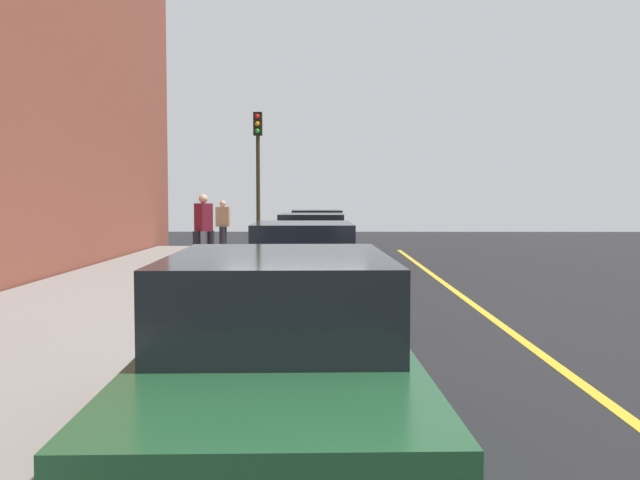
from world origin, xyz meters
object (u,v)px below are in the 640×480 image
(parked_car_black, at_px, (312,244))
(parked_car_navy, at_px, (303,269))
(parked_car_green, at_px, (279,359))
(pedestrian_tan_coat, at_px, (223,223))
(traffic_light_pole, at_px, (258,159))
(parked_car_maroon, at_px, (316,233))
(pedestrian_burgundy_coat, at_px, (204,227))
(rolling_suitcase, at_px, (207,255))

(parked_car_black, distance_m, parked_car_navy, 6.47)
(parked_car_black, xyz_separation_m, parked_car_green, (13.05, 0.02, 0.00))
(parked_car_green, bearing_deg, pedestrian_tan_coat, -170.70)
(traffic_light_pole, bearing_deg, parked_car_green, 5.86)
(parked_car_maroon, distance_m, pedestrian_tan_coat, 3.33)
(parked_car_black, relative_size, pedestrian_burgundy_coat, 2.37)
(pedestrian_tan_coat, bearing_deg, parked_car_navy, 13.80)
(parked_car_green, height_order, rolling_suitcase, parked_car_green)
(parked_car_black, xyz_separation_m, pedestrian_burgundy_coat, (-1.12, -2.93, 0.38))
(parked_car_maroon, height_order, pedestrian_tan_coat, pedestrian_tan_coat)
(parked_car_black, relative_size, rolling_suitcase, 4.94)
(rolling_suitcase, bearing_deg, parked_car_maroon, 148.50)
(parked_car_maroon, xyz_separation_m, parked_car_navy, (11.77, -0.06, 0.00))
(parked_car_black, distance_m, parked_car_green, 13.05)
(parked_car_navy, height_order, rolling_suitcase, parked_car_navy)
(parked_car_maroon, distance_m, parked_car_navy, 11.77)
(parked_car_navy, distance_m, pedestrian_tan_coat, 13.08)
(pedestrian_burgundy_coat, bearing_deg, parked_car_black, 69.06)
(parked_car_maroon, height_order, parked_car_green, same)
(parked_car_maroon, distance_m, parked_car_black, 5.30)
(parked_car_green, relative_size, rolling_suitcase, 5.21)
(parked_car_navy, distance_m, rolling_suitcase, 7.69)
(pedestrian_burgundy_coat, xyz_separation_m, rolling_suitcase, (0.42, 0.15, -0.72))
(traffic_light_pole, bearing_deg, parked_car_navy, 9.30)
(traffic_light_pole, bearing_deg, parked_car_maroon, 127.25)
(parked_car_navy, distance_m, parked_car_green, 6.58)
(pedestrian_burgundy_coat, height_order, pedestrian_tan_coat, pedestrian_burgundy_coat)
(pedestrian_burgundy_coat, bearing_deg, parked_car_maroon, 144.61)
(parked_car_black, height_order, rolling_suitcase, parked_car_black)
(parked_car_maroon, xyz_separation_m, pedestrian_tan_coat, (-0.93, -3.18, 0.28))
(pedestrian_tan_coat, height_order, rolling_suitcase, pedestrian_tan_coat)
(parked_car_black, bearing_deg, pedestrian_burgundy_coat, -110.94)
(parked_car_navy, xyz_separation_m, parked_car_green, (6.58, 0.04, 0.00))
(rolling_suitcase, bearing_deg, pedestrian_burgundy_coat, -159.96)
(pedestrian_tan_coat, bearing_deg, rolling_suitcase, 3.73)
(pedestrian_burgundy_coat, bearing_deg, parked_car_green, 11.76)
(pedestrian_tan_coat, xyz_separation_m, traffic_light_pole, (2.28, 1.41, 2.06))
(traffic_light_pole, bearing_deg, rolling_suitcase, -17.89)
(parked_car_black, xyz_separation_m, pedestrian_tan_coat, (-6.23, -3.13, 0.28))
(parked_car_maroon, bearing_deg, pedestrian_burgundy_coat, -35.39)
(parked_car_maroon, height_order, parked_car_navy, same)
(rolling_suitcase, bearing_deg, parked_car_green, 11.49)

